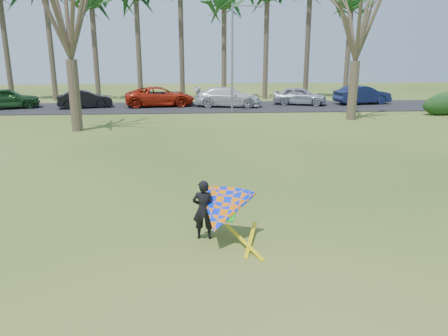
{
  "coord_description": "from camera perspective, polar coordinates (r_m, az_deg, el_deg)",
  "views": [
    {
      "loc": [
        -0.94,
        -11.63,
        4.9
      ],
      "look_at": [
        0.0,
        2.0,
        1.1
      ],
      "focal_mm": 35.0,
      "sensor_mm": 36.0,
      "label": 1
    }
  ],
  "objects": [
    {
      "name": "bare_tree_left",
      "position": [
        27.62,
        -19.85,
        18.86
      ],
      "size": [
        6.6,
        6.6,
        9.7
      ],
      "color": "brown",
      "rests_on": "ground"
    },
    {
      "name": "hedge_far",
      "position": [
        36.34,
        26.37,
        7.33
      ],
      "size": [
        2.58,
        1.21,
        1.43
      ],
      "primitive_type": "ellipsoid",
      "color": "#153412",
      "rests_on": "ground"
    },
    {
      "name": "car_4",
      "position": [
        38.73,
        9.89,
        9.29
      ],
      "size": [
        4.88,
        3.17,
        1.55
      ],
      "primitive_type": "imported",
      "rotation": [
        0.0,
        0.0,
        1.25
      ],
      "color": "#A7AAB5",
      "rests_on": "parking_strip"
    },
    {
      "name": "kite_flyer",
      "position": [
        11.23,
        -0.57,
        -5.62
      ],
      "size": [
        2.13,
        2.39,
        2.02
      ],
      "color": "black",
      "rests_on": "ground"
    },
    {
      "name": "car_2",
      "position": [
        37.67,
        -8.36,
        9.23
      ],
      "size": [
        6.09,
        3.35,
        1.62
      ],
      "primitive_type": "imported",
      "rotation": [
        0.0,
        0.0,
        1.69
      ],
      "color": "#B2210E",
      "rests_on": "parking_strip"
    },
    {
      "name": "streetlight",
      "position": [
        33.77,
        1.37,
        14.8
      ],
      "size": [
        2.28,
        0.18,
        8.0
      ],
      "color": "gray",
      "rests_on": "ground"
    },
    {
      "name": "car_1",
      "position": [
        37.99,
        -17.72,
        8.58
      ],
      "size": [
        4.56,
        2.55,
        1.42
      ],
      "primitive_type": "imported",
      "rotation": [
        0.0,
        0.0,
        1.83
      ],
      "color": "black",
      "rests_on": "parking_strip"
    },
    {
      "name": "parking_strip",
      "position": [
        36.96,
        -2.48,
        7.96
      ],
      "size": [
        46.0,
        7.0,
        0.06
      ],
      "primitive_type": "cube",
      "color": "black",
      "rests_on": "ground"
    },
    {
      "name": "car_5",
      "position": [
        40.55,
        17.62,
        9.11
      ],
      "size": [
        5.1,
        2.53,
        1.61
      ],
      "primitive_type": "imported",
      "rotation": [
        0.0,
        0.0,
        1.75
      ],
      "color": "#182149",
      "rests_on": "parking_strip"
    },
    {
      "name": "car_0",
      "position": [
        39.8,
        -26.47,
        8.16
      ],
      "size": [
        5.27,
        3.55,
        1.67
      ],
      "primitive_type": "imported",
      "rotation": [
        0.0,
        0.0,
        1.93
      ],
      "color": "#19401B",
      "rests_on": "parking_strip"
    },
    {
      "name": "palm_9",
      "position": [
        45.37,
        16.35,
        20.35
      ],
      "size": [
        4.84,
        4.84,
        10.84
      ],
      "color": "brown",
      "rests_on": "ground"
    },
    {
      "name": "bare_tree_right",
      "position": [
        31.63,
        17.15,
        17.91
      ],
      "size": [
        6.27,
        6.27,
        9.21
      ],
      "color": "brown",
      "rests_on": "ground"
    },
    {
      "name": "ground",
      "position": [
        12.65,
        0.63,
        -7.24
      ],
      "size": [
        100.0,
        100.0,
        0.0
      ],
      "primitive_type": "plane",
      "color": "#1E5212",
      "rests_on": "ground"
    },
    {
      "name": "car_3",
      "position": [
        37.01,
        0.54,
        9.28
      ],
      "size": [
        5.81,
        3.04,
        1.61
      ],
      "primitive_type": "imported",
      "rotation": [
        0.0,
        0.0,
        1.42
      ],
      "color": "silver",
      "rests_on": "parking_strip"
    }
  ]
}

